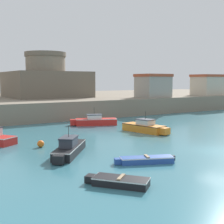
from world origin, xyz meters
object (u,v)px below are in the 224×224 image
object	(u,v)px
motorboat_red_3	(95,121)
dinghy_black_7	(119,181)
mooring_buoy	(41,144)
fortress	(46,81)
motorboat_orange_1	(145,127)
harbor_shed_mid_row	(209,85)
dinghy_blue_4	(146,160)
motorboat_black_5	(69,148)
harbor_shed_near_wharf	(153,86)

from	to	relation	value
motorboat_red_3	dinghy_black_7	world-z (taller)	motorboat_red_3
mooring_buoy	fortress	world-z (taller)	fortress
motorboat_orange_1	motorboat_red_3	world-z (taller)	motorboat_orange_1
fortress	harbor_shed_mid_row	xyz separation A→B (m)	(32.00, -10.92, -0.76)
dinghy_blue_4	dinghy_black_7	world-z (taller)	dinghy_black_7
motorboat_black_5	harbor_shed_mid_row	distance (m)	48.73
dinghy_blue_4	motorboat_red_3	bearing A→B (deg)	71.19
dinghy_black_7	motorboat_black_5	bearing A→B (deg)	84.83
motorboat_red_3	dinghy_black_7	xyz separation A→B (m)	(-10.57, -21.48, -0.29)
harbor_shed_near_wharf	dinghy_black_7	bearing A→B (deg)	-132.61
motorboat_orange_1	harbor_shed_mid_row	xyz separation A→B (m)	(30.97, 17.33, 4.42)
dinghy_blue_4	fortress	world-z (taller)	fortress
dinghy_black_7	harbor_shed_near_wharf	world-z (taller)	harbor_shed_near_wharf
fortress	harbor_shed_near_wharf	distance (m)	19.88
motorboat_orange_1	mooring_buoy	bearing A→B (deg)	-173.32
motorboat_black_5	harbor_shed_mid_row	world-z (taller)	harbor_shed_mid_row
motorboat_orange_1	motorboat_red_3	xyz separation A→B (m)	(-2.08, 7.93, -0.01)
harbor_shed_mid_row	motorboat_black_5	bearing A→B (deg)	-152.08
dinghy_blue_4	mooring_buoy	xyz separation A→B (m)	(-4.46, 9.09, 0.05)
motorboat_red_3	harbor_shed_mid_row	xyz separation A→B (m)	(33.05, 9.40, 4.43)
motorboat_red_3	mooring_buoy	xyz separation A→B (m)	(-10.77, -9.44, -0.24)
motorboat_red_3	harbor_shed_near_wharf	distance (m)	19.56
dinghy_blue_4	mooring_buoy	size ratio (longest dim) A/B	6.89
motorboat_red_3	motorboat_black_5	xyz separation A→B (m)	(-9.83, -13.33, -0.03)
motorboat_orange_1	dinghy_blue_4	bearing A→B (deg)	-128.38
dinghy_blue_4	motorboat_black_5	distance (m)	6.28
harbor_shed_mid_row	harbor_shed_near_wharf	bearing A→B (deg)	-176.94
motorboat_orange_1	dinghy_blue_4	size ratio (longest dim) A/B	1.44
motorboat_black_5	dinghy_black_7	distance (m)	8.19
motorboat_black_5	harbor_shed_mid_row	size ratio (longest dim) A/B	0.81
dinghy_black_7	mooring_buoy	bearing A→B (deg)	90.95
motorboat_orange_1	motorboat_black_5	world-z (taller)	motorboat_orange_1
dinghy_black_7	harbor_shed_mid_row	bearing A→B (deg)	35.29
motorboat_black_5	fortress	world-z (taller)	fortress
mooring_buoy	harbor_shed_near_wharf	bearing A→B (deg)	32.87
dinghy_blue_4	dinghy_black_7	distance (m)	5.19
motorboat_red_3	motorboat_orange_1	bearing A→B (deg)	-75.31
mooring_buoy	fortress	size ratio (longest dim) A/B	0.05
motorboat_red_3	dinghy_blue_4	xyz separation A→B (m)	(-6.31, -18.52, -0.30)
mooring_buoy	dinghy_black_7	bearing A→B (deg)	-89.05
mooring_buoy	harbor_shed_mid_row	xyz separation A→B (m)	(43.82, 18.83, 4.67)
motorboat_orange_1	motorboat_black_5	distance (m)	13.08
motorboat_orange_1	motorboat_red_3	bearing A→B (deg)	104.69
motorboat_orange_1	mooring_buoy	world-z (taller)	motorboat_orange_1
motorboat_red_3	dinghy_blue_4	world-z (taller)	motorboat_red_3
dinghy_blue_4	fortress	distance (m)	39.91
fortress	harbor_shed_mid_row	bearing A→B (deg)	-18.84
motorboat_black_5	dinghy_black_7	xyz separation A→B (m)	(-0.74, -8.15, -0.26)
motorboat_orange_1	dinghy_blue_4	world-z (taller)	motorboat_orange_1
motorboat_orange_1	mooring_buoy	size ratio (longest dim) A/B	9.95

